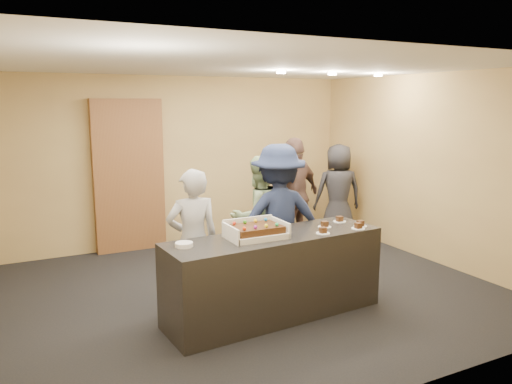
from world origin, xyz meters
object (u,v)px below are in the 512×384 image
Objects in this scene: plate_stack at (184,245)px; person_sage_man at (258,217)px; sheet_cake at (256,229)px; cake_box at (255,233)px; storage_cabinet at (129,176)px; person_brown_extra at (295,195)px; person_dark_suit at (338,192)px; person_server_grey at (193,241)px; person_navy_man at (278,219)px; serving_counter at (274,276)px.

plate_stack is 1.83m from person_sage_man.
cake_box is at bearing 89.19° from sheet_cake.
storage_cabinet is at bearing 86.60° from plate_stack.
plate_stack is (-0.78, 0.00, -0.02)m from cake_box.
plate_stack is 0.11× the size of person_sage_man.
person_dark_suit is at bearing 173.24° from person_brown_extra.
cake_box is at bearing 59.15° from person_sage_man.
person_dark_suit is (3.14, 1.65, 0.01)m from person_server_grey.
cake_box is (0.59, -3.15, -0.23)m from storage_cabinet.
sheet_cake is (0.59, -3.17, -0.18)m from storage_cabinet.
person_navy_man is at bearing 85.24° from person_sage_man.
person_sage_man is (0.63, 1.17, -0.14)m from cake_box.
storage_cabinet is 1.45× the size of person_dark_suit.
person_server_grey is at bearing 61.91° from plate_stack.
person_server_grey is 3.55m from person_dark_suit.
person_brown_extra is at bearing 38.13° from plate_stack.
sheet_cake is at bearing -90.81° from cake_box.
plate_stack is at bearing 66.88° from person_server_grey.
storage_cabinet is at bearing -50.35° from person_brown_extra.
sheet_cake is at bearing 176.06° from serving_counter.
cake_box is at bearing -79.39° from storage_cabinet.
person_navy_man is at bearing 30.29° from person_brown_extra.
plate_stack reaches higher than serving_counter.
serving_counter is at bearing -1.47° from plate_stack.
person_server_grey is 1.31m from person_sage_man.
person_dark_suit is (2.00, 1.00, 0.00)m from person_sage_man.
person_navy_man is 2.56m from person_dark_suit.
person_sage_man reaches higher than serving_counter.
plate_stack is (-1.00, 0.03, 0.47)m from serving_counter.
person_server_grey is at bearing -88.16° from storage_cabinet.
storage_cabinet is 1.30× the size of person_navy_man.
person_navy_man reaches higher than person_brown_extra.
person_navy_man is 1.12× the size of person_dark_suit.
plate_stack is at bearing 174.59° from serving_counter.
person_brown_extra reaches higher than person_dark_suit.
plate_stack is 1.51m from person_navy_man.
person_navy_man is at bearing -64.83° from storage_cabinet.
storage_cabinet is 3.23m from sheet_cake.
person_navy_man is (0.39, 0.62, 0.45)m from serving_counter.
cake_box is 3.47× the size of plate_stack.
person_brown_extra reaches higher than sheet_cake.
cake_box is 0.37× the size of person_sage_man.
person_sage_man is (0.41, 1.19, 0.36)m from serving_counter.
person_navy_man is (-0.02, -0.57, 0.10)m from person_sage_man.
sheet_cake is 2.54m from person_brown_extra.
sheet_cake is 0.32× the size of person_server_grey.
sheet_cake is 0.32× the size of person_dark_suit.
person_server_grey is at bearing 139.70° from serving_counter.
person_dark_suit is (0.99, 0.26, -0.08)m from person_brown_extra.
person_brown_extra is at bearing -117.43° from person_navy_man.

